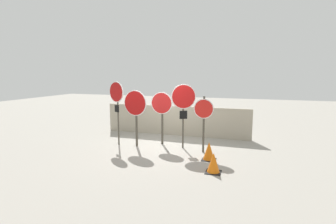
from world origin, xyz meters
The scene contains 9 objects.
ground_plane centered at (0.00, 0.00, 0.00)m, with size 40.00×40.00×0.00m, color gray.
fence_back centered at (0.00, 1.83, 0.64)m, with size 6.43×0.12×1.28m.
stop_sign_0 centered at (-1.63, -0.37, 1.81)m, with size 0.72×0.33×2.40m.
stop_sign_1 centered at (-0.86, -0.40, 1.46)m, with size 0.93×0.20×2.09m.
stop_sign_2 centered at (-0.05, 0.20, 1.39)m, with size 0.83×0.15×2.01m.
stop_sign_3 centered at (0.86, -0.07, 1.71)m, with size 0.80×0.41×2.32m.
stop_sign_4 centered at (1.64, -0.35, 1.34)m, with size 0.67×0.14×1.94m.
traffic_cone_0 centered at (2.26, -2.07, 0.28)m, with size 0.42×0.42×0.56m.
traffic_cone_1 centered at (1.96, -1.05, 0.29)m, with size 0.42×0.42×0.58m.
Camera 1 is at (3.23, -8.97, 2.70)m, focal length 28.00 mm.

